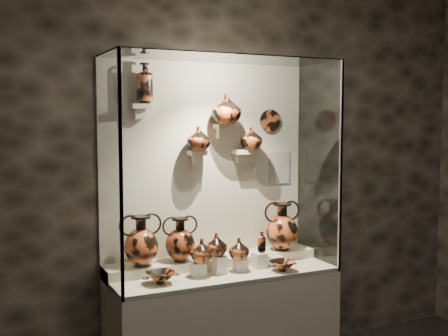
# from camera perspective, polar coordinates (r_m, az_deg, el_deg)

# --- Properties ---
(wall_back) EXTENTS (5.00, 0.02, 3.20)m
(wall_back) POSITION_cam_1_polar(r_m,az_deg,el_deg) (4.40, -1.89, 0.33)
(wall_back) COLOR black
(wall_back) RESTS_ON ground
(plinth) EXTENTS (1.70, 0.60, 0.80)m
(plinth) POSITION_cam_1_polar(r_m,az_deg,el_deg) (4.38, -0.10, -15.84)
(plinth) COLOR beige
(plinth) RESTS_ON floor
(front_tier) EXTENTS (1.68, 0.58, 0.03)m
(front_tier) POSITION_cam_1_polar(r_m,az_deg,el_deg) (4.25, -0.10, -10.61)
(front_tier) COLOR beige
(front_tier) RESTS_ON plinth
(rear_tier) EXTENTS (1.70, 0.25, 0.10)m
(rear_tier) POSITION_cam_1_polar(r_m,az_deg,el_deg) (4.39, -1.09, -9.61)
(rear_tier) COLOR beige
(rear_tier) RESTS_ON plinth
(back_panel) EXTENTS (1.70, 0.03, 1.60)m
(back_panel) POSITION_cam_1_polar(r_m,az_deg,el_deg) (4.39, -1.86, 0.32)
(back_panel) COLOR beige
(back_panel) RESTS_ON plinth
(glass_front) EXTENTS (1.70, 0.01, 1.60)m
(glass_front) POSITION_cam_1_polar(r_m,az_deg,el_deg) (3.84, 1.78, -0.35)
(glass_front) COLOR white
(glass_front) RESTS_ON plinth
(glass_left) EXTENTS (0.01, 0.60, 1.60)m
(glass_left) POSITION_cam_1_polar(r_m,az_deg,el_deg) (3.83, -11.64, -0.47)
(glass_left) COLOR white
(glass_left) RESTS_ON plinth
(glass_right) EXTENTS (0.01, 0.60, 1.60)m
(glass_right) POSITION_cam_1_polar(r_m,az_deg,el_deg) (4.53, 9.61, 0.40)
(glass_right) COLOR white
(glass_right) RESTS_ON plinth
(glass_top) EXTENTS (1.70, 0.60, 0.01)m
(glass_top) POSITION_cam_1_polar(r_m,az_deg,el_deg) (4.12, -0.11, 11.11)
(glass_top) COLOR white
(glass_top) RESTS_ON back_panel
(frame_post_left) EXTENTS (0.02, 0.02, 1.60)m
(frame_post_left) POSITION_cam_1_polar(r_m,az_deg,el_deg) (3.55, -10.43, -0.87)
(frame_post_left) COLOR gray
(frame_post_left) RESTS_ON plinth
(frame_post_right) EXTENTS (0.02, 0.02, 1.60)m
(frame_post_right) POSITION_cam_1_polar(r_m,az_deg,el_deg) (4.30, 11.76, 0.11)
(frame_post_right) COLOR gray
(frame_post_right) RESTS_ON plinth
(pedestal_a) EXTENTS (0.09, 0.09, 0.10)m
(pedestal_a) POSITION_cam_1_polar(r_m,az_deg,el_deg) (4.10, -2.63, -10.24)
(pedestal_a) COLOR silver
(pedestal_a) RESTS_ON front_tier
(pedestal_b) EXTENTS (0.09, 0.09, 0.13)m
(pedestal_b) POSITION_cam_1_polar(r_m,az_deg,el_deg) (4.16, -0.44, -9.79)
(pedestal_b) COLOR silver
(pedestal_b) RESTS_ON front_tier
(pedestal_c) EXTENTS (0.09, 0.09, 0.09)m
(pedestal_c) POSITION_cam_1_polar(r_m,az_deg,el_deg) (4.24, 1.68, -9.80)
(pedestal_c) COLOR silver
(pedestal_c) RESTS_ON front_tier
(pedestal_d) EXTENTS (0.09, 0.09, 0.12)m
(pedestal_d) POSITION_cam_1_polar(r_m,az_deg,el_deg) (4.31, 3.60, -9.36)
(pedestal_d) COLOR silver
(pedestal_d) RESTS_ON front_tier
(pedestal_e) EXTENTS (0.09, 0.09, 0.08)m
(pedestal_e) POSITION_cam_1_polar(r_m,az_deg,el_deg) (4.38, 5.22, -9.40)
(pedestal_e) COLOR silver
(pedestal_e) RESTS_ON front_tier
(bracket_ul) EXTENTS (0.14, 0.12, 0.04)m
(bracket_ul) POSITION_cam_1_polar(r_m,az_deg,el_deg) (4.12, -8.53, 6.22)
(bracket_ul) COLOR beige
(bracket_ul) RESTS_ON back_panel
(bracket_ca) EXTENTS (0.14, 0.12, 0.04)m
(bracket_ca) POSITION_cam_1_polar(r_m,az_deg,el_deg) (4.28, -2.69, 1.54)
(bracket_ca) COLOR beige
(bracket_ca) RESTS_ON back_panel
(bracket_cb) EXTENTS (0.10, 0.12, 0.04)m
(bracket_cb) POSITION_cam_1_polar(r_m,az_deg,el_deg) (4.35, -0.27, 4.23)
(bracket_cb) COLOR beige
(bracket_cb) RESTS_ON back_panel
(bracket_cc) EXTENTS (0.14, 0.12, 0.04)m
(bracket_cc) POSITION_cam_1_polar(r_m,az_deg,el_deg) (4.44, 1.84, 1.66)
(bracket_cc) COLOR beige
(bracket_cc) RESTS_ON back_panel
(amphora_left) EXTENTS (0.36, 0.36, 0.37)m
(amphora_left) POSITION_cam_1_polar(r_m,az_deg,el_deg) (4.11, -8.43, -7.32)
(amphora_left) COLOR #C95426
(amphora_left) RESTS_ON rear_tier
(amphora_mid) EXTENTS (0.33, 0.33, 0.33)m
(amphora_mid) POSITION_cam_1_polar(r_m,az_deg,el_deg) (4.21, -4.49, -7.25)
(amphora_mid) COLOR #A53F1D
(amphora_mid) RESTS_ON rear_tier
(amphora_right) EXTENTS (0.39, 0.39, 0.39)m
(amphora_right) POSITION_cam_1_polar(r_m,az_deg,el_deg) (4.57, 5.90, -5.92)
(amphora_right) COLOR #C95426
(amphora_right) RESTS_ON rear_tier
(jug_a) EXTENTS (0.17, 0.17, 0.17)m
(jug_a) POSITION_cam_1_polar(r_m,az_deg,el_deg) (4.06, -2.29, -8.41)
(jug_a) COLOR #C95426
(jug_a) RESTS_ON pedestal_a
(jug_b) EXTENTS (0.18, 0.18, 0.17)m
(jug_b) POSITION_cam_1_polar(r_m,az_deg,el_deg) (4.13, -0.79, -7.78)
(jug_b) COLOR #A53F1D
(jug_b) RESTS_ON pedestal_b
(jug_c) EXTENTS (0.16, 0.16, 0.16)m
(jug_c) POSITION_cam_1_polar(r_m,az_deg,el_deg) (4.19, 1.51, -8.21)
(jug_c) COLOR #C95426
(jug_c) RESTS_ON pedestal_c
(lekythos_small) EXTENTS (0.10, 0.10, 0.18)m
(lekythos_small) POSITION_cam_1_polar(r_m,az_deg,el_deg) (4.30, 3.83, -7.38)
(lekythos_small) COLOR #A53F1D
(lekythos_small) RESTS_ON pedestal_d
(kylix_left) EXTENTS (0.32, 0.30, 0.10)m
(kylix_left) POSITION_cam_1_polar(r_m,az_deg,el_deg) (3.95, -6.47, -10.88)
(kylix_left) COLOR #A53F1D
(kylix_left) RESTS_ON front_tier
(kylix_right) EXTENTS (0.29, 0.27, 0.09)m
(kylix_right) POSITION_cam_1_polar(r_m,az_deg,el_deg) (4.25, 5.94, -9.76)
(kylix_right) COLOR #C95426
(kylix_right) RESTS_ON front_tier
(lekythos_tall) EXTENTS (0.15, 0.15, 0.33)m
(lekythos_tall) POSITION_cam_1_polar(r_m,az_deg,el_deg) (4.12, -8.06, 8.78)
(lekythos_tall) COLOR #C95426
(lekythos_tall) RESTS_ON bracket_ul
(ovoid_vase_a) EXTENTS (0.21, 0.21, 0.19)m
(ovoid_vase_a) POSITION_cam_1_polar(r_m,az_deg,el_deg) (4.23, -2.61, 3.02)
(ovoid_vase_a) COLOR #A53F1D
(ovoid_vase_a) RESTS_ON bracket_ca
(ovoid_vase_b) EXTENTS (0.25, 0.25, 0.24)m
(ovoid_vase_b) POSITION_cam_1_polar(r_m,az_deg,el_deg) (4.30, 0.26, 6.04)
(ovoid_vase_b) COLOR #A53F1D
(ovoid_vase_b) RESTS_ON bracket_cb
(ovoid_vase_c) EXTENTS (0.23, 0.23, 0.18)m
(ovoid_vase_c) POSITION_cam_1_polar(r_m,az_deg,el_deg) (4.43, 2.77, 3.07)
(ovoid_vase_c) COLOR #A53F1D
(ovoid_vase_c) RESTS_ON bracket_cc
(wall_plate) EXTENTS (0.19, 0.02, 0.19)m
(wall_plate) POSITION_cam_1_polar(r_m,az_deg,el_deg) (4.61, 4.70, 4.79)
(wall_plate) COLOR #933C1D
(wall_plate) RESTS_ON back_panel
(info_placard) EXTENTS (0.20, 0.01, 0.26)m
(info_placard) POSITION_cam_1_polar(r_m,az_deg,el_deg) (4.68, 5.61, 0.02)
(info_placard) COLOR beige
(info_placard) RESTS_ON back_panel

